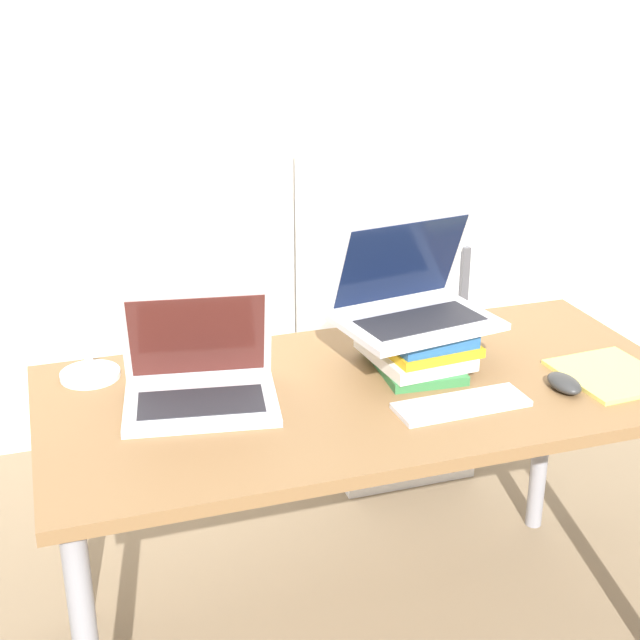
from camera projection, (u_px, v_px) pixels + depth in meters
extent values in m
cube|color=silver|center=(233.00, 55.00, 2.96)|extent=(8.00, 0.05, 2.70)
cube|color=brown|center=(367.00, 392.00, 2.07)|extent=(1.49, 0.72, 0.03)
cylinder|color=gray|center=(70.00, 507.00, 2.27)|extent=(0.05, 0.05, 0.70)
cylinder|color=gray|center=(543.00, 426.00, 2.66)|extent=(0.05, 0.05, 0.70)
cube|color=silver|center=(201.00, 402.00, 1.97)|extent=(0.37, 0.30, 0.02)
cube|color=#232328|center=(201.00, 402.00, 1.95)|extent=(0.29, 0.17, 0.00)
cube|color=silver|center=(197.00, 335.00, 2.00)|extent=(0.35, 0.15, 0.24)
cube|color=#4C1E19|center=(197.00, 336.00, 1.99)|extent=(0.31, 0.13, 0.21)
cube|color=#33753D|center=(413.00, 362.00, 2.16)|extent=(0.20, 0.28, 0.02)
cube|color=white|center=(415.00, 353.00, 2.14)|extent=(0.23, 0.26, 0.03)
cube|color=gold|center=(421.00, 341.00, 2.14)|extent=(0.23, 0.26, 0.02)
cube|color=#235693|center=(421.00, 330.00, 2.13)|extent=(0.21, 0.24, 0.04)
cube|color=silver|center=(417.00, 322.00, 2.11)|extent=(0.39, 0.31, 0.02)
cube|color=#232328|center=(421.00, 320.00, 2.09)|extent=(0.31, 0.18, 0.00)
cube|color=silver|center=(400.00, 261.00, 2.13)|extent=(0.37, 0.16, 0.24)
cube|color=#0F1938|center=(401.00, 262.00, 2.12)|extent=(0.33, 0.13, 0.21)
cube|color=silver|center=(461.00, 405.00, 1.96)|extent=(0.30, 0.11, 0.01)
cube|color=silver|center=(462.00, 402.00, 1.96)|extent=(0.28, 0.09, 0.00)
ellipsoid|color=#2D2D2D|center=(564.00, 383.00, 2.04)|extent=(0.06, 0.11, 0.03)
cube|color=#EFE066|center=(610.00, 374.00, 2.11)|extent=(0.24, 0.26, 0.01)
cylinder|color=white|center=(90.00, 375.00, 2.10)|extent=(0.14, 0.14, 0.01)
cylinder|color=white|center=(82.00, 296.00, 2.03)|extent=(0.02, 0.02, 0.38)
cone|color=white|center=(110.00, 194.00, 1.93)|extent=(0.16, 0.19, 0.17)
cube|color=white|center=(384.00, 313.00, 3.05)|extent=(0.45, 0.59, 1.04)
cube|color=#4C4C51|center=(461.00, 326.00, 2.80)|extent=(0.02, 0.02, 0.52)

